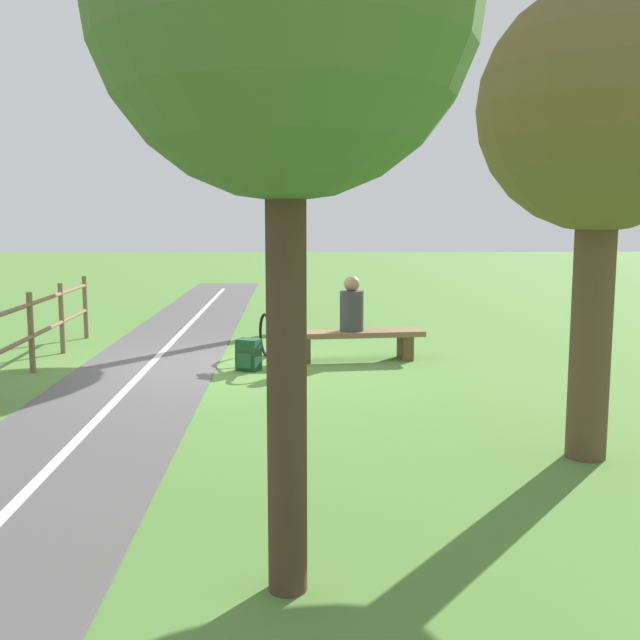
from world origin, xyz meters
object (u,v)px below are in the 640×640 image
object	(u,v)px
backpack	(248,355)
tree_far_left	(602,114)
bicycle	(275,339)
tree_near_bench	(279,117)
bench	(355,339)
person_seated	(352,307)
tree_far_right	(284,6)

from	to	relation	value
backpack	tree_far_left	size ratio (longest dim) A/B	0.11
bicycle	tree_near_bench	distance (m)	4.51
backpack	tree_near_bench	world-z (taller)	tree_near_bench
tree_near_bench	bicycle	bearing A→B (deg)	89.43
tree_near_bench	tree_far_left	bearing A→B (deg)	111.19
tree_far_left	bench	bearing A→B (deg)	-70.20
person_seated	tree_near_bench	distance (m)	4.24
tree_far_left	tree_far_right	bearing A→B (deg)	40.80
bench	person_seated	world-z (taller)	person_seated
bench	backpack	size ratio (longest dim) A/B	4.76
tree_near_bench	tree_far_left	size ratio (longest dim) A/B	1.33
tree_far_left	backpack	bearing A→B (deg)	-50.61
backpack	tree_far_right	distance (m)	6.80
tree_far_right	tree_near_bench	bearing A→B (deg)	-88.64
bench	bicycle	bearing A→B (deg)	-0.26
tree_near_bench	tree_far_left	xyz separation A→B (m)	(-2.81, 7.25, -0.97)
bench	backpack	bearing A→B (deg)	18.36
backpack	tree_far_right	xyz separation A→B (m)	(-0.61, 6.12, 2.91)
backpack	tree_far_left	world-z (taller)	tree_far_left
tree_far_right	tree_far_left	distance (m)	3.42
person_seated	tree_far_left	xyz separation A→B (m)	(-1.70, 4.58, 2.12)
bench	bicycle	world-z (taller)	bicycle
backpack	tree_far_left	bearing A→B (deg)	129.39
person_seated	backpack	size ratio (longest dim) A/B	1.86
person_seated	tree_far_left	bearing A→B (deg)	104.44
bench	tree_far_right	xyz separation A→B (m)	(0.94, 6.82, 2.81)
tree_far_right	tree_near_bench	world-z (taller)	tree_near_bench
backpack	tree_near_bench	size ratio (longest dim) A/B	0.08
bench	backpack	world-z (taller)	bench
bicycle	tree_far_right	bearing A→B (deg)	-15.16
person_seated	bicycle	world-z (taller)	person_seated
person_seated	tree_near_bench	bearing A→B (deg)	-73.42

